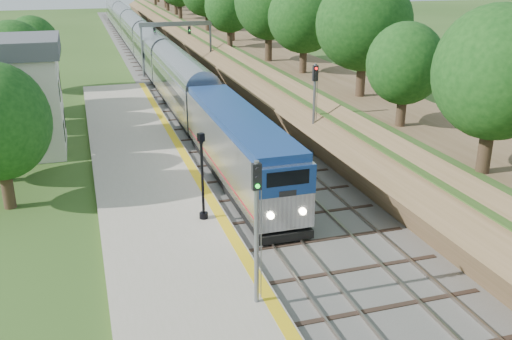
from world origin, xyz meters
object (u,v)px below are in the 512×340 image
object	(u,v)px
train	(144,44)
signal_farside	(314,101)
lamppost_far	(203,181)
signal_platform	(257,218)
signal_gantry	(176,34)

from	to	relation	value
train	signal_farside	bearing A→B (deg)	-82.01
train	lamppost_far	size ratio (longest dim) A/B	25.07
signal_platform	signal_gantry	bearing A→B (deg)	83.67
lamppost_far	signal_farside	distance (m)	12.62
signal_farside	lamppost_far	bearing A→B (deg)	-138.90
signal_platform	signal_farside	xyz separation A→B (m)	(9.10, 16.28, 0.06)
signal_gantry	signal_platform	world-z (taller)	signal_gantry
signal_platform	signal_farside	distance (m)	18.65
signal_gantry	lamppost_far	xyz separation A→B (m)	(-5.71, -40.39, -2.41)
signal_gantry	signal_platform	distance (m)	48.75
signal_gantry	signal_farside	world-z (taller)	signal_farside
signal_gantry	train	world-z (taller)	signal_gantry
signal_gantry	train	xyz separation A→B (m)	(-2.47, 11.99, -2.67)
lamppost_far	train	bearing A→B (deg)	86.47
train	signal_platform	size ratio (longest dim) A/B	19.66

